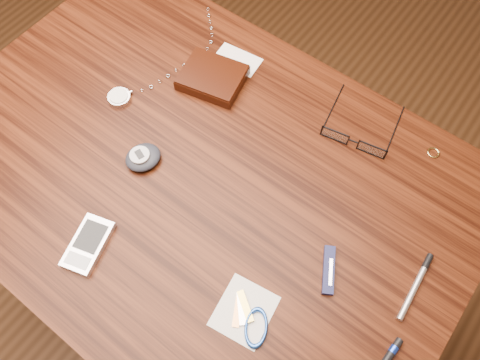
% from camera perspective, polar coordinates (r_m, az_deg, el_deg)
% --- Properties ---
extents(ground, '(3.80, 3.80, 0.00)m').
position_cam_1_polar(ground, '(1.55, -3.14, -11.85)').
color(ground, '#472814').
rests_on(ground, ground).
extents(desk, '(1.00, 0.70, 0.75)m').
position_cam_1_polar(desk, '(0.94, -5.06, -1.54)').
color(desk, '#351508').
rests_on(desk, ground).
extents(wallet_and_card, '(0.14, 0.17, 0.03)m').
position_cam_1_polar(wallet_and_card, '(0.95, -3.32, 12.43)').
color(wallet_and_card, black).
rests_on(wallet_and_card, desk).
extents(eyeglasses, '(0.15, 0.15, 0.03)m').
position_cam_1_polar(eyeglasses, '(0.89, 13.76, 4.81)').
color(eyeglasses, black).
rests_on(eyeglasses, desk).
extents(gold_ring, '(0.02, 0.02, 0.00)m').
position_cam_1_polar(gold_ring, '(0.93, 22.50, 3.10)').
color(gold_ring, tan).
rests_on(gold_ring, desk).
extents(pocket_watch, '(0.08, 0.32, 0.01)m').
position_cam_1_polar(pocket_watch, '(0.96, -13.96, 10.10)').
color(pocket_watch, silver).
rests_on(pocket_watch, desk).
extents(pda_phone, '(0.08, 0.11, 0.01)m').
position_cam_1_polar(pda_phone, '(0.82, -18.03, -7.46)').
color(pda_phone, silver).
rests_on(pda_phone, desk).
extents(pedometer, '(0.08, 0.08, 0.03)m').
position_cam_1_polar(pedometer, '(0.86, -11.76, 2.74)').
color(pedometer, black).
rests_on(pedometer, desk).
extents(notepad_keys, '(0.11, 0.10, 0.01)m').
position_cam_1_polar(notepad_keys, '(0.76, 1.27, -16.65)').
color(notepad_keys, silver).
rests_on(notepad_keys, desk).
extents(pocket_knife, '(0.05, 0.08, 0.01)m').
position_cam_1_polar(pocket_knife, '(0.78, 10.76, -10.73)').
color(pocket_knife, '#11153B').
rests_on(pocket_knife, desk).
extents(silver_pen, '(0.02, 0.12, 0.01)m').
position_cam_1_polar(silver_pen, '(0.82, 20.87, -11.45)').
color(silver_pen, silver).
rests_on(silver_pen, desk).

